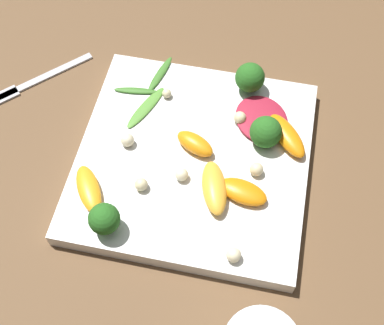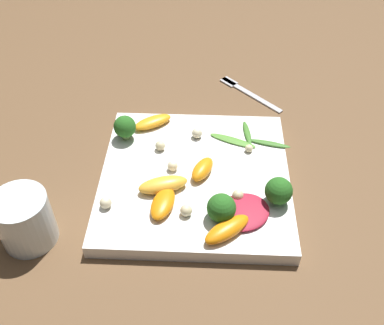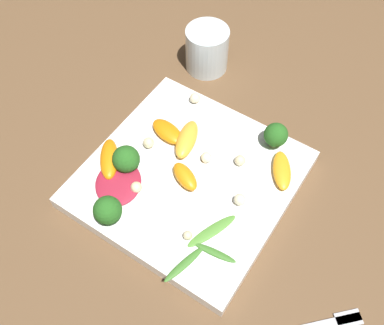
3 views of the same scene
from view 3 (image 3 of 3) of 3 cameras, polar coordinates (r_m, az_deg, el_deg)
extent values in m
plane|color=brown|center=(0.73, -0.34, -2.61)|extent=(2.40, 2.40, 0.00)
cube|color=white|center=(0.72, -0.34, -2.09)|extent=(0.31, 0.31, 0.02)
cylinder|color=silver|center=(0.87, 1.91, 14.18)|extent=(0.08, 0.08, 0.08)
cube|color=#B2B2B7|center=(0.67, 19.29, -18.20)|extent=(0.04, 0.04, 0.01)
ellipsoid|color=maroon|center=(0.70, -9.34, -2.55)|extent=(0.11, 0.10, 0.01)
ellipsoid|color=orange|center=(0.75, -3.12, 3.95)|extent=(0.05, 0.07, 0.02)
ellipsoid|color=orange|center=(0.72, 11.33, -0.99)|extent=(0.08, 0.06, 0.02)
ellipsoid|color=#FCAD33|center=(0.73, -0.66, 2.97)|extent=(0.08, 0.05, 0.02)
ellipsoid|color=orange|center=(0.72, -10.47, 0.46)|extent=(0.08, 0.07, 0.02)
ellipsoid|color=orange|center=(0.69, -0.95, -1.76)|extent=(0.05, 0.06, 0.02)
cylinder|color=#84AD5B|center=(0.75, 10.39, 2.63)|extent=(0.01, 0.01, 0.02)
sphere|color=#26601E|center=(0.73, 10.61, 3.48)|extent=(0.04, 0.04, 0.04)
cylinder|color=#7A9E51|center=(0.72, -8.21, -0.34)|extent=(0.01, 0.01, 0.01)
sphere|color=#26601E|center=(0.70, -8.37, 0.44)|extent=(0.04, 0.04, 0.04)
cylinder|color=#84AD5B|center=(0.67, -10.43, -6.71)|extent=(0.01, 0.01, 0.01)
sphere|color=#26601E|center=(0.66, -10.67, -5.97)|extent=(0.04, 0.04, 0.04)
ellipsoid|color=#518E33|center=(0.66, 2.55, -8.68)|extent=(0.09, 0.05, 0.00)
ellipsoid|color=#3D7528|center=(0.64, 2.95, -11.38)|extent=(0.02, 0.06, 0.00)
ellipsoid|color=#3D7528|center=(0.64, -1.01, -12.79)|extent=(0.07, 0.03, 0.00)
sphere|color=beige|center=(0.67, 5.88, -5.00)|extent=(0.02, 0.02, 0.02)
sphere|color=beige|center=(0.79, 0.37, 8.19)|extent=(0.02, 0.02, 0.02)
sphere|color=beige|center=(0.69, -7.09, -3.13)|extent=(0.02, 0.02, 0.02)
sphere|color=beige|center=(0.73, -5.53, 2.52)|extent=(0.02, 0.02, 0.02)
sphere|color=beige|center=(0.65, -0.56, -9.24)|extent=(0.01, 0.01, 0.01)
sphere|color=beige|center=(0.72, 6.12, 0.27)|extent=(0.02, 0.02, 0.02)
sphere|color=beige|center=(0.71, 1.82, 0.64)|extent=(0.02, 0.02, 0.02)
camera|label=1|loc=(0.75, 19.04, 55.41)|focal=50.00mm
camera|label=2|loc=(0.79, -46.61, 39.39)|focal=42.00mm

